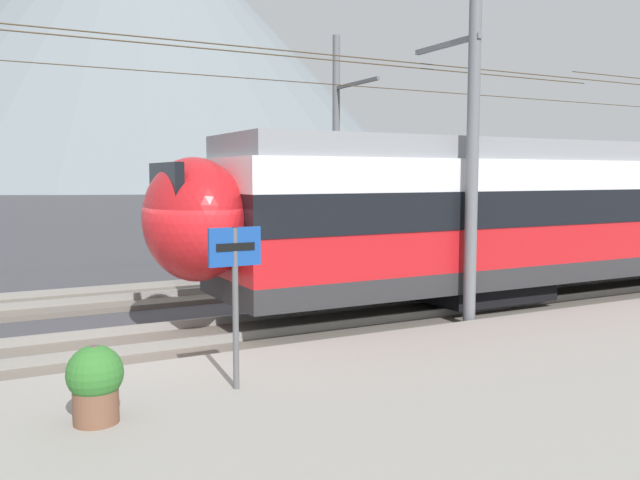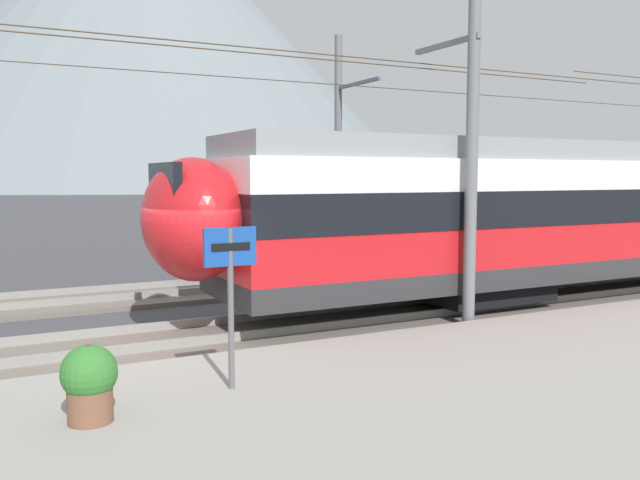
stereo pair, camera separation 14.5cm
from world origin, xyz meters
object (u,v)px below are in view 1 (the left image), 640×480
(catenary_mast_mid, at_px, (469,120))
(potted_plant_platform_edge, at_px, (95,380))
(platform_sign, at_px, (235,271))
(catenary_mast_far_side, at_px, (339,147))

(catenary_mast_mid, distance_m, potted_plant_platform_edge, 8.54)
(catenary_mast_mid, xyz_separation_m, potted_plant_platform_edge, (-7.44, -2.52, -3.35))
(catenary_mast_mid, bearing_deg, potted_plant_platform_edge, -161.29)
(platform_sign, bearing_deg, catenary_mast_far_side, 54.75)
(potted_plant_platform_edge, bearing_deg, catenary_mast_far_side, 49.80)
(catenary_mast_mid, bearing_deg, platform_sign, -159.35)
(catenary_mast_far_side, xyz_separation_m, potted_plant_platform_edge, (-9.45, -11.18, -3.19))
(potted_plant_platform_edge, bearing_deg, platform_sign, 12.49)
(catenary_mast_mid, height_order, platform_sign, catenary_mast_mid)
(platform_sign, relative_size, potted_plant_platform_edge, 2.38)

